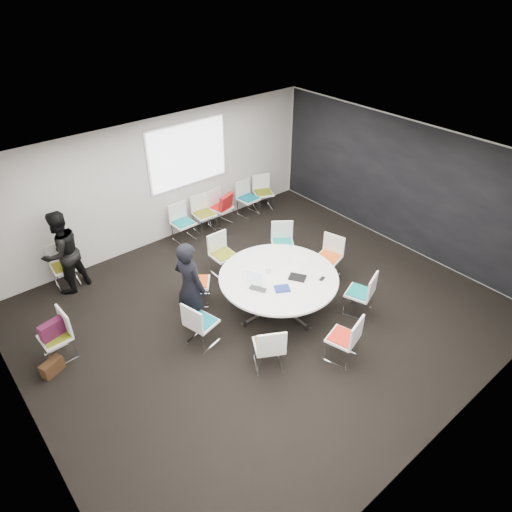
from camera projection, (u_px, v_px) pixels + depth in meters
room_shell at (266, 249)px, 7.71m from camera, size 8.08×7.08×2.88m
conference_table at (278, 285)px, 8.31m from camera, size 2.16×2.16×0.73m
projection_screen at (188, 155)px, 10.04m from camera, size 1.90×0.03×1.35m
chair_ring_a at (328, 264)px, 9.29m from camera, size 0.56×0.56×0.88m
chair_ring_b at (282, 250)px, 9.73m from camera, size 0.64×0.63×0.88m
chair_ring_c at (223, 262)px, 9.37m from camera, size 0.46×0.45×0.88m
chair_ring_d at (197, 290)px, 8.60m from camera, size 0.64×0.64×0.88m
chair_ring_e at (202, 330)px, 7.69m from camera, size 0.55×0.56×0.88m
chair_ring_f at (269, 354)px, 7.25m from camera, size 0.62×0.62×0.88m
chair_ring_g at (342, 346)px, 7.39m from camera, size 0.57×0.56×0.88m
chair_ring_h at (359, 300)px, 8.34m from camera, size 0.59×0.58×0.88m
chair_back_a at (184, 230)px, 10.44m from camera, size 0.47×0.46×0.88m
chair_back_b at (204, 220)px, 10.79m from camera, size 0.50×0.48×0.88m
chair_back_c at (221, 214)px, 11.05m from camera, size 0.54×0.54×0.88m
chair_back_d at (248, 205)px, 11.45m from camera, size 0.49×0.48×0.88m
chair_back_e at (263, 199)px, 11.73m from camera, size 0.60×0.59×0.88m
chair_spare_left at (59, 344)px, 7.41m from camera, size 0.47×0.48×0.88m
chair_person_back at (66, 273)px, 9.04m from camera, size 0.50×0.49×0.88m
person_main at (190, 286)px, 7.73m from camera, size 0.55×0.71×1.73m
person_back at (62, 253)px, 8.61m from camera, size 0.99×0.88×1.70m
laptop at (259, 287)px, 7.91m from camera, size 0.31×0.35×0.02m
laptop_lid at (254, 276)px, 7.97m from camera, size 0.16×0.27×0.22m
notebook_black at (297, 277)px, 8.15m from camera, size 0.34×0.37×0.02m
tablet_folio at (282, 289)px, 7.88m from camera, size 0.32×0.30×0.03m
papers_right at (299, 259)px, 8.65m from camera, size 0.35×0.29×0.00m
papers_front at (309, 265)px, 8.47m from camera, size 0.35×0.30×0.00m
cup at (268, 270)px, 8.28m from camera, size 0.08×0.08×0.09m
phone at (322, 279)px, 8.13m from camera, size 0.15×0.11×0.01m
maroon_bag at (52, 329)px, 7.21m from camera, size 0.42×0.22×0.28m
brown_bag at (52, 367)px, 7.22m from camera, size 0.39×0.28×0.24m
red_jacket at (226, 202)px, 10.67m from camera, size 0.47×0.29×0.36m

